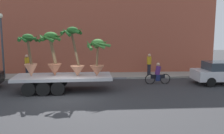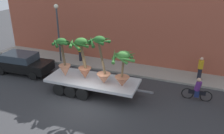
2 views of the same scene
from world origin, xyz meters
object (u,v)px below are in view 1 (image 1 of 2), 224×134
(potted_palm_front, at_px, (30,56))
(pedestrian_near_gate, at_px, (149,64))
(potted_palm_rear, at_px, (97,56))
(potted_palm_middle, at_px, (75,54))
(cyclist, at_px, (158,74))
(potted_palm_extra, at_px, (52,52))
(pedestrian_far_left, at_px, (27,65))
(street_lamp, at_px, (2,37))
(flatbed_trailer, at_px, (59,79))

(potted_palm_front, distance_m, pedestrian_near_gate, 9.60)
(potted_palm_rear, relative_size, pedestrian_near_gate, 1.33)
(potted_palm_middle, bearing_deg, cyclist, 18.00)
(potted_palm_middle, bearing_deg, potted_palm_rear, 0.81)
(potted_palm_extra, relative_size, pedestrian_far_left, 1.58)
(potted_palm_rear, bearing_deg, potted_palm_extra, 176.73)
(potted_palm_rear, xyz_separation_m, potted_palm_extra, (-2.74, 0.16, 0.25))
(potted_palm_extra, relative_size, pedestrian_near_gate, 1.58)
(pedestrian_near_gate, bearing_deg, street_lamp, -176.44)
(flatbed_trailer, bearing_deg, pedestrian_far_left, 124.90)
(potted_palm_middle, xyz_separation_m, pedestrian_near_gate, (5.59, 4.63, -1.33))
(street_lamp, bearing_deg, potted_palm_front, -52.98)
(flatbed_trailer, relative_size, potted_palm_rear, 3.08)
(potted_palm_rear, xyz_separation_m, cyclist, (4.28, 1.81, -1.53))
(potted_palm_middle, height_order, pedestrian_far_left, potted_palm_middle)
(flatbed_trailer, xyz_separation_m, potted_palm_front, (-1.67, -0.22, 1.46))
(flatbed_trailer, bearing_deg, potted_palm_rear, -4.76)
(potted_palm_rear, height_order, potted_palm_front, potted_palm_front)
(potted_palm_front, height_order, street_lamp, street_lamp)
(cyclist, bearing_deg, potted_palm_extra, -166.77)
(flatbed_trailer, xyz_separation_m, potted_palm_rear, (2.39, -0.20, 1.43))
(potted_palm_front, distance_m, pedestrian_far_left, 5.01)
(potted_palm_rear, height_order, potted_palm_extra, potted_palm_extra)
(flatbed_trailer, xyz_separation_m, pedestrian_near_gate, (6.65, 4.42, 0.28))
(pedestrian_far_left, bearing_deg, potted_palm_middle, -48.27)
(potted_palm_extra, height_order, cyclist, potted_palm_extra)
(potted_palm_middle, bearing_deg, pedestrian_near_gate, 39.63)
(potted_palm_front, bearing_deg, potted_palm_extra, 7.54)
(flatbed_trailer, height_order, potted_palm_middle, potted_palm_middle)
(potted_palm_extra, xyz_separation_m, street_lamp, (-4.30, 3.76, 0.78))
(potted_palm_rear, distance_m, pedestrian_far_left, 7.28)
(pedestrian_near_gate, bearing_deg, potted_palm_extra, -147.48)
(potted_palm_extra, distance_m, pedestrian_near_gate, 8.41)
(potted_palm_front, bearing_deg, potted_palm_rear, 0.28)
(cyclist, bearing_deg, flatbed_trailer, -166.46)
(potted_palm_front, bearing_deg, pedestrian_far_left, 106.99)
(flatbed_trailer, distance_m, pedestrian_far_left, 5.42)
(potted_palm_extra, bearing_deg, potted_palm_middle, -7.14)
(cyclist, xyz_separation_m, street_lamp, (-11.31, 2.11, 2.56))
(flatbed_trailer, height_order, potted_palm_rear, potted_palm_rear)
(potted_palm_middle, xyz_separation_m, potted_palm_extra, (-1.40, 0.18, 0.07))
(potted_palm_front, relative_size, cyclist, 1.41)
(potted_palm_middle, relative_size, pedestrian_near_gate, 1.76)
(potted_palm_front, xyz_separation_m, pedestrian_far_left, (-1.42, 4.66, -1.18))
(potted_palm_rear, height_order, cyclist, potted_palm_rear)
(potted_palm_rear, relative_size, pedestrian_far_left, 1.33)
(potted_palm_extra, bearing_deg, cyclist, 13.23)
(flatbed_trailer, distance_m, pedestrian_near_gate, 7.99)
(pedestrian_near_gate, relative_size, pedestrian_far_left, 1.00)
(pedestrian_near_gate, bearing_deg, potted_palm_middle, -140.37)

